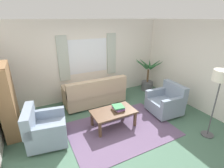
% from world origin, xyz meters
% --- Properties ---
extents(ground_plane, '(6.24, 6.24, 0.00)m').
position_xyz_m(ground_plane, '(0.00, 0.00, 0.00)').
color(ground_plane, '#476B56').
extents(wall_back, '(5.32, 0.12, 2.60)m').
position_xyz_m(wall_back, '(0.00, 2.26, 1.30)').
color(wall_back, silver).
rests_on(wall_back, ground_plane).
extents(wall_right, '(0.12, 4.40, 2.60)m').
position_xyz_m(wall_right, '(2.66, 0.00, 1.30)').
color(wall_right, silver).
rests_on(wall_right, ground_plane).
extents(window_with_curtains, '(1.98, 0.07, 1.40)m').
position_xyz_m(window_with_curtains, '(0.00, 2.18, 1.45)').
color(window_with_curtains, white).
extents(area_rug, '(2.56, 1.81, 0.01)m').
position_xyz_m(area_rug, '(0.00, 0.00, 0.01)').
color(area_rug, '#604C6B').
rests_on(area_rug, ground_plane).
extents(couch, '(1.90, 0.82, 0.92)m').
position_xyz_m(couch, '(-0.07, 1.55, 0.37)').
color(couch, tan).
rests_on(couch, ground_plane).
extents(armchair_left, '(0.95, 0.97, 0.88)m').
position_xyz_m(armchair_left, '(-1.74, 0.39, 0.35)').
color(armchair_left, gray).
rests_on(armchair_left, ground_plane).
extents(armchair_right, '(0.88, 0.90, 0.88)m').
position_xyz_m(armchair_right, '(1.57, 0.11, 0.35)').
color(armchair_right, gray).
rests_on(armchair_right, ground_plane).
extents(coffee_table, '(1.10, 0.64, 0.44)m').
position_xyz_m(coffee_table, '(-0.10, 0.24, 0.38)').
color(coffee_table, brown).
rests_on(coffee_table, ground_plane).
extents(book_stack_on_table, '(0.30, 0.32, 0.11)m').
position_xyz_m(book_stack_on_table, '(0.04, 0.24, 0.50)').
color(book_stack_on_table, beige).
rests_on(book_stack_on_table, coffee_table).
extents(potted_plant, '(1.18, 1.15, 1.30)m').
position_xyz_m(potted_plant, '(2.13, 1.70, 0.54)').
color(potted_plant, '#56565B').
rests_on(potted_plant, ground_plane).
extents(bookshelf, '(0.30, 0.94, 1.72)m').
position_xyz_m(bookshelf, '(-2.35, 1.16, 0.88)').
color(bookshelf, olive).
rests_on(bookshelf, ground_plane).
extents(standing_lamp, '(0.36, 0.36, 1.63)m').
position_xyz_m(standing_lamp, '(1.74, -1.13, 1.39)').
color(standing_lamp, '#4C4C51').
rests_on(standing_lamp, ground_plane).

